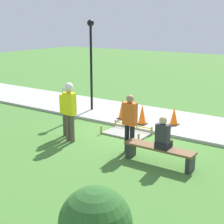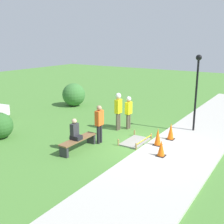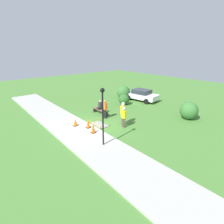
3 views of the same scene
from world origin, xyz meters
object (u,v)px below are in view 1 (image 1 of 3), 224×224
traffic_cone_far_patch (142,114)px  bystander_in_orange_shirt (130,120)px  person_seated_on_bench (163,136)px  park_bench (159,152)px  worker_assistant (66,107)px  traffic_cone_near_patch (174,116)px  traffic_cone_sidewalk_edge (122,109)px  worker_supervisor (69,106)px  lamppost_near (91,51)px

traffic_cone_far_patch → bystander_in_orange_shirt: (-0.94, 2.41, 0.52)m
person_seated_on_bench → traffic_cone_far_patch: bearing=-51.5°
park_bench → worker_assistant: size_ratio=1.16×
traffic_cone_far_patch → bystander_in_orange_shirt: bearing=111.3°
traffic_cone_near_patch → traffic_cone_sidewalk_edge: (1.99, 0.39, 0.06)m
traffic_cone_far_patch → worker_assistant: 2.88m
worker_assistant → bystander_in_orange_shirt: bystander_in_orange_shirt is taller
traffic_cone_far_patch → worker_supervisor: (1.13, 2.69, 0.71)m
traffic_cone_near_patch → park_bench: size_ratio=0.32×
traffic_cone_far_patch → park_bench: bearing=127.4°
person_seated_on_bench → bystander_in_orange_shirt: size_ratio=0.51×
worker_assistant → worker_supervisor: bearing=142.5°
traffic_cone_near_patch → park_bench: bearing=108.1°
lamppost_near → park_bench: bearing=145.6°
traffic_cone_near_patch → bystander_in_orange_shirt: size_ratio=0.37×
traffic_cone_sidewalk_edge → person_seated_on_bench: size_ratio=0.85×
traffic_cone_far_patch → person_seated_on_bench: (-2.19, 2.75, 0.37)m
traffic_cone_near_patch → worker_assistant: bearing=48.7°
bystander_in_orange_shirt → lamppost_near: lamppost_near is taller
park_bench → worker_assistant: (3.64, -0.36, 0.66)m
traffic_cone_far_patch → park_bench: 3.41m
traffic_cone_near_patch → worker_assistant: 3.95m
traffic_cone_near_patch → traffic_cone_sidewalk_edge: size_ratio=0.85×
worker_assistant → traffic_cone_near_patch: bearing=-131.3°
traffic_cone_near_patch → park_bench: 3.46m
traffic_cone_far_patch → person_seated_on_bench: size_ratio=0.84×
worker_assistant → lamppost_near: bearing=-67.0°
traffic_cone_sidewalk_edge → park_bench: (-3.06, 2.90, -0.12)m
traffic_cone_near_patch → bystander_in_orange_shirt: (0.06, 2.99, 0.57)m
park_bench → worker_supervisor: bearing=-0.2°
worker_assistant → bystander_in_orange_shirt: 2.52m
worker_assistant → lamppost_near: (1.29, -3.03, 1.55)m
person_seated_on_bench → lamppost_near: 6.35m
traffic_cone_sidewalk_edge → lamppost_near: size_ratio=0.20×
traffic_cone_sidewalk_edge → park_bench: size_ratio=0.38×
traffic_cone_sidewalk_edge → lamppost_near: bearing=-14.4°
park_bench → worker_assistant: bearing=-5.6°
traffic_cone_near_patch → traffic_cone_far_patch: (1.00, 0.59, 0.05)m
person_seated_on_bench → worker_assistant: worker_assistant is taller
traffic_cone_sidewalk_edge → person_seated_on_bench: (-3.18, 2.95, 0.37)m
bystander_in_orange_shirt → lamppost_near: (3.80, -3.09, 1.57)m
traffic_cone_near_patch → traffic_cone_sidewalk_edge: bearing=11.0°
traffic_cone_near_patch → traffic_cone_sidewalk_edge: traffic_cone_sidewalk_edge is taller
traffic_cone_sidewalk_edge → lamppost_near: lamppost_near is taller
traffic_cone_far_patch → worker_assistant: bearing=56.1°
traffic_cone_near_patch → worker_assistant: (2.57, 2.93, 0.60)m
bystander_in_orange_shirt → lamppost_near: size_ratio=0.47×
person_seated_on_bench → lamppost_near: bearing=-34.2°
traffic_cone_near_patch → lamppost_near: lamppost_near is taller
person_seated_on_bench → park_bench: bearing=-22.5°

